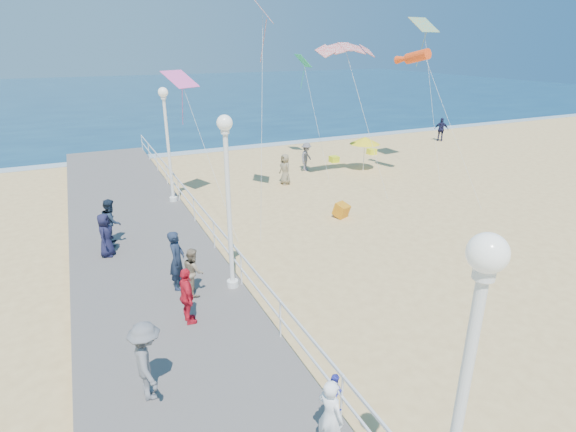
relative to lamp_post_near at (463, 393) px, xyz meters
name	(u,v)px	position (x,y,z in m)	size (l,w,h in m)	color
ground	(373,264)	(5.35, 9.00, -3.66)	(160.00, 160.00, 0.00)	#E5C078
ocean	(135,94)	(5.35, 74.00, -3.65)	(160.00, 90.00, 0.05)	navy
surf_line	(214,150)	(5.35, 29.50, -3.63)	(160.00, 1.20, 0.04)	silver
boardwalk	(164,308)	(-2.15, 9.00, -3.46)	(5.00, 44.00, 0.40)	slate
railing	(241,260)	(0.30, 9.00, -2.41)	(0.05, 42.00, 0.55)	white
lamp_post_near	(463,393)	(0.00, 0.00, 0.00)	(0.44, 0.44, 5.32)	white
lamp_post_mid	(228,187)	(0.00, 9.00, 0.00)	(0.44, 0.44, 5.32)	white
lamp_post_far	(167,134)	(0.00, 18.00, 0.00)	(0.44, 0.44, 5.32)	white
woman_holding_toddler	(330,417)	(-0.30, 2.44, -2.46)	(0.58, 0.38, 1.60)	white
toddler_held	(334,391)	(-0.15, 2.59, -2.05)	(0.36, 0.28, 0.73)	#3339C0
spectator_0	(177,260)	(-1.53, 9.65, -2.32)	(0.69, 0.45, 1.89)	#1A253A
spectator_1	(193,271)	(-1.17, 9.12, -2.52)	(0.72, 0.56, 1.48)	gray
spectator_2	(147,361)	(-3.09, 5.28, -2.35)	(1.17, 0.67, 1.82)	slate
spectator_3	(187,296)	(-1.70, 7.65, -2.45)	(0.95, 0.40, 1.63)	red
spectator_4	(105,235)	(-3.35, 12.99, -2.47)	(0.78, 0.51, 1.59)	#181835
spectator_7	(111,222)	(-3.06, 13.99, -2.37)	(0.86, 0.67, 1.77)	#192638
beach_walker_a	(306,157)	(9.05, 21.55, -2.78)	(1.14, 0.66, 1.77)	slate
beach_walker_b	(441,129)	(23.23, 25.03, -2.72)	(1.11, 0.46, 1.89)	#191A38
beach_walker_c	(285,169)	(6.62, 19.46, -2.79)	(0.85, 0.55, 1.74)	#807358
box_kite	(341,212)	(6.74, 13.53, -3.36)	(0.55, 0.55, 0.60)	#CE4D0C
beach_umbrella	(365,140)	(12.32, 20.03, -1.75)	(1.90, 1.90, 2.14)	white
beach_chair_left	(334,159)	(11.74, 22.66, -3.46)	(0.55, 0.55, 0.40)	#D9E818
beach_chair_right	(372,151)	(15.39, 23.50, -3.46)	(0.55, 0.55, 0.40)	#F5F71A
kite_parafoil	(347,47)	(9.25, 17.70, 3.70)	(3.23, 0.90, 0.30)	red
kite_windsock	(417,56)	(13.20, 16.97, 3.22)	(0.56, 0.56, 2.29)	#FF4915
kite_diamond_pink	(180,79)	(0.90, 18.41, 2.35)	(1.33, 1.33, 0.02)	#EB56AB
kite_diamond_multi	(424,25)	(15.39, 19.28, 4.87)	(1.46, 1.46, 0.02)	#17BAC5
kite_diamond_green	(303,61)	(10.04, 24.12, 2.82)	(1.13, 1.13, 0.02)	#27B776
kite_diamond_redwhite	(263,10)	(4.15, 16.28, 5.16)	(1.36, 1.36, 0.02)	red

